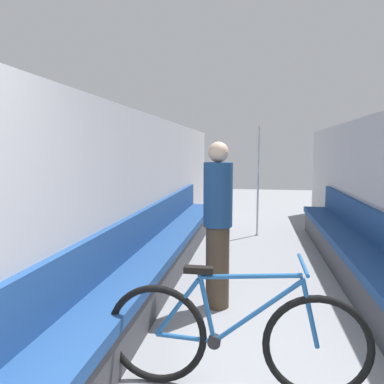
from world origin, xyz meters
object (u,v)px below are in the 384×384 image
at_px(bench_seat_row_right, 362,263).
at_px(bench_seat_row_left, 163,253).
at_px(bicycle, 234,337).
at_px(passenger_standing, 218,223).
at_px(grab_pole_near, 258,183).

bearing_deg(bench_seat_row_right, bench_seat_row_left, 180.00).
distance_m(bicycle, passenger_standing, 1.49).
bearing_deg(bench_seat_row_right, grab_pole_near, 114.91).
bearing_deg(grab_pole_near, bench_seat_row_right, -65.09).
xyz_separation_m(grab_pole_near, passenger_standing, (-0.43, -3.47, -0.12)).
bearing_deg(grab_pole_near, bench_seat_row_left, -115.02).
xyz_separation_m(bicycle, grab_pole_near, (0.18, 4.84, 0.64)).
bearing_deg(bicycle, bench_seat_row_left, 111.39).
height_order(bicycle, passenger_standing, passenger_standing).
height_order(bench_seat_row_left, bicycle, bicycle).
bearing_deg(passenger_standing, bench_seat_row_right, 152.13).
distance_m(bench_seat_row_left, passenger_standing, 1.30).
relative_size(bench_seat_row_right, grab_pole_near, 3.17).
relative_size(bench_seat_row_left, grab_pole_near, 3.17).
relative_size(bench_seat_row_left, passenger_standing, 3.84).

